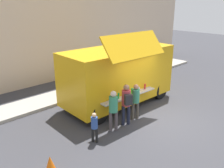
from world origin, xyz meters
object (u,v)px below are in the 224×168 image
(customer_front_ordering, at_px, (136,99))
(customer_mid_with_backpack, at_px, (126,101))
(food_truck_main, at_px, (119,74))
(traffic_cone_orange, at_px, (50,164))
(trash_bin, at_px, (131,71))
(child_near_queue, at_px, (94,125))
(customer_rear_waiting, at_px, (113,107))

(customer_front_ordering, relative_size, customer_mid_with_backpack, 0.91)
(customer_front_ordering, bearing_deg, food_truck_main, 2.66)
(traffic_cone_orange, xyz_separation_m, trash_bin, (8.68, 4.54, 0.19))
(customer_mid_with_backpack, bearing_deg, traffic_cone_orange, 125.13)
(trash_bin, bearing_deg, child_near_queue, -147.79)
(food_truck_main, distance_m, child_near_queue, 3.74)
(food_truck_main, distance_m, trash_bin, 4.37)
(food_truck_main, bearing_deg, customer_mid_with_backpack, -125.28)
(traffic_cone_orange, distance_m, trash_bin, 9.79)
(trash_bin, distance_m, customer_rear_waiting, 6.96)
(customer_front_ordering, bearing_deg, customer_mid_with_backpack, 122.39)
(child_near_queue, bearing_deg, food_truck_main, -0.33)
(food_truck_main, relative_size, child_near_queue, 4.80)
(child_near_queue, bearing_deg, trash_bin, 0.78)
(traffic_cone_orange, xyz_separation_m, customer_front_ordering, (4.43, 0.51, 0.67))
(trash_bin, bearing_deg, traffic_cone_orange, -152.38)
(traffic_cone_orange, xyz_separation_m, customer_mid_with_backpack, (3.76, 0.43, 0.80))
(traffic_cone_orange, relative_size, customer_rear_waiting, 0.33)
(customer_front_ordering, xyz_separation_m, customer_mid_with_backpack, (-0.67, -0.09, 0.12))
(customer_front_ordering, height_order, customer_rear_waiting, customer_rear_waiting)
(customer_rear_waiting, bearing_deg, food_truck_main, -11.81)
(traffic_cone_orange, relative_size, child_near_queue, 0.47)
(trash_bin, bearing_deg, customer_front_ordering, -136.56)
(traffic_cone_orange, height_order, child_near_queue, child_near_queue)
(customer_front_ordering, bearing_deg, customer_rear_waiting, 117.14)
(customer_front_ordering, relative_size, child_near_queue, 1.36)
(food_truck_main, xyz_separation_m, customer_front_ordering, (-0.69, -1.70, -0.56))
(customer_mid_with_backpack, height_order, child_near_queue, customer_mid_with_backpack)
(food_truck_main, xyz_separation_m, customer_rear_waiting, (-2.06, -1.76, -0.52))
(traffic_cone_orange, height_order, customer_mid_with_backpack, customer_mid_with_backpack)
(trash_bin, xyz_separation_m, customer_mid_with_backpack, (-4.92, -4.11, 0.61))
(traffic_cone_orange, xyz_separation_m, child_near_queue, (1.99, 0.33, 0.42))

